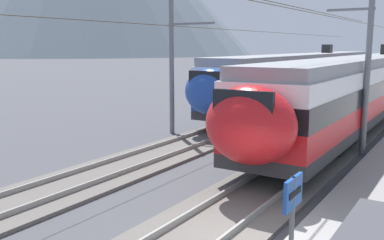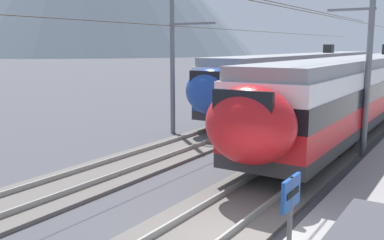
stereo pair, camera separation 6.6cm
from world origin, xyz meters
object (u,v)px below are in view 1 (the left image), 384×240
at_px(catenary_mast_mid, 366,53).
at_px(catenary_mast_far_side, 174,49).
at_px(train_far_track, 307,75).
at_px(platform_sign, 292,213).
at_px(train_near_platform, 369,83).

height_order(catenary_mast_mid, catenary_mast_far_side, catenary_mast_far_side).
distance_m(train_far_track, platform_sign, 27.94).
bearing_deg(train_far_track, platform_sign, -162.72).
xyz_separation_m(train_near_platform, catenary_mast_far_side, (-9.64, 7.54, 2.07)).
relative_size(train_near_platform, catenary_mast_mid, 0.72).
xyz_separation_m(train_far_track, catenary_mast_mid, (-14.38, -6.87, 1.94)).
bearing_deg(catenary_mast_far_side, platform_sign, -138.76).
bearing_deg(platform_sign, train_far_track, 17.28).
bearing_deg(train_near_platform, catenary_mast_mid, -171.00).
relative_size(catenary_mast_mid, platform_sign, 22.58).
bearing_deg(catenary_mast_mid, catenary_mast_far_side, 92.52).
xyz_separation_m(train_near_platform, platform_sign, (-21.54, -2.90, -0.35)).
height_order(train_far_track, catenary_mast_mid, catenary_mast_mid).
xyz_separation_m(train_far_track, catenary_mast_far_side, (-14.78, 2.13, 2.08)).
xyz_separation_m(train_far_track, platform_sign, (-26.67, -8.30, -0.35)).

